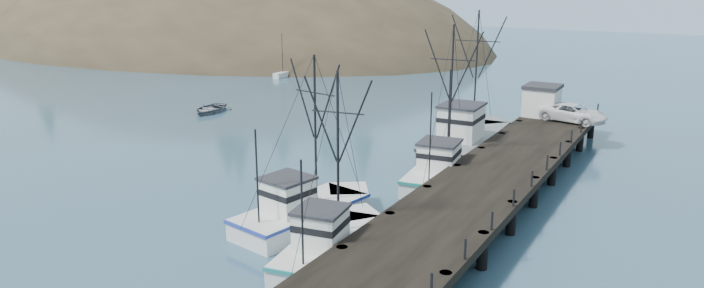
% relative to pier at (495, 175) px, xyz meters
% --- Properties ---
extents(ground, '(400.00, 400.00, 0.00)m').
position_rel_pier_xyz_m(ground, '(-14.00, -16.00, -1.69)').
color(ground, '#2D4D64').
rests_on(ground, ground).
extents(pier, '(6.00, 44.00, 2.00)m').
position_rel_pier_xyz_m(pier, '(0.00, 0.00, 0.00)').
color(pier, black).
rests_on(pier, ground).
extents(headland, '(134.80, 78.00, 51.00)m').
position_rel_pier_xyz_m(headland, '(-88.95, 62.61, -6.24)').
color(headland, '#382D1E').
rests_on(headland, ground).
extents(distant_ridge, '(360.00, 40.00, 26.00)m').
position_rel_pier_xyz_m(distant_ridge, '(-4.00, 154.00, -1.69)').
color(distant_ridge, '#9EB2C6').
rests_on(distant_ridge, ground).
extents(distant_ridge_far, '(180.00, 25.00, 18.00)m').
position_rel_pier_xyz_m(distant_ridge_far, '(-54.00, 169.00, -1.69)').
color(distant_ridge_far, silver).
rests_on(distant_ridge_far, ground).
extents(moored_sailboats, '(25.00, 19.35, 6.35)m').
position_rel_pier_xyz_m(moored_sailboats, '(-45.43, 44.65, -1.36)').
color(moored_sailboats, silver).
rests_on(moored_sailboats, ground).
extents(trawler_near, '(4.42, 9.83, 10.10)m').
position_rel_pier_xyz_m(trawler_near, '(-4.56, -12.76, -0.87)').
color(trawler_near, silver).
rests_on(trawler_near, ground).
extents(trawler_mid, '(5.00, 10.35, 10.32)m').
position_rel_pier_xyz_m(trawler_mid, '(-8.34, -9.60, -0.87)').
color(trawler_mid, silver).
rests_on(trawler_mid, ground).
extents(trawler_far, '(4.65, 11.14, 11.36)m').
position_rel_pier_xyz_m(trawler_far, '(-4.32, 2.12, -0.87)').
color(trawler_far, silver).
rests_on(trawler_far, ground).
extents(work_vessel, '(4.62, 14.00, 11.94)m').
position_rel_pier_xyz_m(work_vessel, '(-5.15, 9.15, -0.46)').
color(work_vessel, slate).
rests_on(work_vessel, ground).
extents(pier_shed, '(3.00, 3.20, 2.80)m').
position_rel_pier_xyz_m(pier_shed, '(-1.50, 18.00, 1.73)').
color(pier_shed, silver).
rests_on(pier_shed, pier).
extents(pickup_truck, '(6.01, 3.60, 1.56)m').
position_rel_pier_xyz_m(pickup_truck, '(1.50, 16.92, 1.09)').
color(pickup_truck, white).
rests_on(pickup_truck, pier).
extents(motorboat, '(4.73, 5.82, 1.06)m').
position_rel_pier_xyz_m(motorboat, '(-34.69, 10.96, -1.69)').
color(motorboat, '#5A5D64').
rests_on(motorboat, ground).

